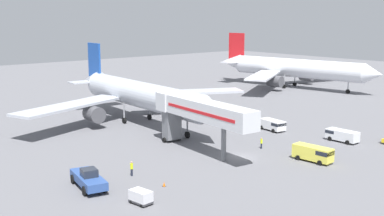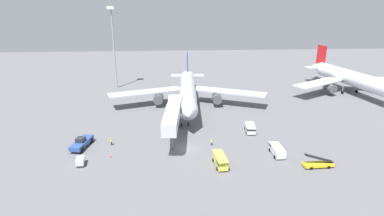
# 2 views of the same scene
# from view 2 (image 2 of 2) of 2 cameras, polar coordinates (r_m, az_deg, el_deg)

# --- Properties ---
(ground_plane) EXTENTS (300.00, 300.00, 0.00)m
(ground_plane) POSITION_cam_2_polar(r_m,az_deg,el_deg) (67.16, -1.03, -7.50)
(ground_plane) COLOR slate
(airplane_at_gate) EXTENTS (47.93, 46.13, 13.87)m
(airplane_at_gate) POSITION_cam_2_polar(r_m,az_deg,el_deg) (92.19, -0.79, 3.27)
(airplane_at_gate) COLOR #B7BCC6
(airplane_at_gate) RESTS_ON ground
(jet_bridge) EXTENTS (5.07, 21.03, 7.79)m
(jet_bridge) POSITION_cam_2_polar(r_m,az_deg,el_deg) (70.49, -3.48, -1.00)
(jet_bridge) COLOR silver
(jet_bridge) RESTS_ON ground
(pushback_tug) EXTENTS (3.71, 7.45, 2.40)m
(pushback_tug) POSITION_cam_2_polar(r_m,az_deg,el_deg) (71.40, -19.69, -6.03)
(pushback_tug) COLOR #2D4C8E
(pushback_tug) RESTS_ON ground
(belt_loader_truck) EXTENTS (5.83, 2.05, 2.89)m
(belt_loader_truck) POSITION_cam_2_polar(r_m,az_deg,el_deg) (64.37, 22.25, -9.48)
(belt_loader_truck) COLOR yellow
(belt_loader_truck) RESTS_ON ground
(service_van_far_center) EXTENTS (2.82, 5.09, 1.83)m
(service_van_far_center) POSITION_cam_2_polar(r_m,az_deg,el_deg) (76.31, 10.70, -3.66)
(service_van_far_center) COLOR white
(service_van_far_center) RESTS_ON ground
(service_van_rear_right) EXTENTS (2.27, 5.15, 1.83)m
(service_van_rear_right) POSITION_cam_2_polar(r_m,az_deg,el_deg) (66.58, 15.39, -7.44)
(service_van_rear_right) COLOR white
(service_van_rear_right) RESTS_ON ground
(service_van_mid_right) EXTENTS (2.45, 5.67, 2.11)m
(service_van_mid_right) POSITION_cam_2_polar(r_m,az_deg,el_deg) (60.15, 5.24, -9.57)
(service_van_mid_right) COLOR #E5DB4C
(service_van_mid_right) RESTS_ON ground
(baggage_cart_mid_left) EXTENTS (1.72, 2.59, 1.50)m
(baggage_cart_mid_left) POSITION_cam_2_polar(r_m,az_deg,el_deg) (64.08, -19.90, -9.21)
(baggage_cart_mid_left) COLOR #38383D
(baggage_cart_mid_left) RESTS_ON ground
(ground_crew_worker_foreground) EXTENTS (0.39, 0.39, 1.67)m
(ground_crew_worker_foreground) POSITION_cam_2_polar(r_m,az_deg,el_deg) (68.32, 3.64, -6.24)
(ground_crew_worker_foreground) COLOR #1E2333
(ground_crew_worker_foreground) RESTS_ON ground
(ground_crew_worker_midground) EXTENTS (0.50, 0.50, 1.87)m
(ground_crew_worker_midground) POSITION_cam_2_polar(r_m,az_deg,el_deg) (70.45, -14.66, -5.95)
(ground_crew_worker_midground) COLOR #1E2333
(ground_crew_worker_midground) RESTS_ON ground
(safety_cone_alpha) EXTENTS (0.35, 0.35, 0.54)m
(safety_cone_alpha) POSITION_cam_2_polar(r_m,az_deg,el_deg) (65.56, -14.81, -8.58)
(safety_cone_alpha) COLOR black
(safety_cone_alpha) RESTS_ON ground
(airplane_background) EXTENTS (44.98, 48.91, 14.40)m
(airplane_background) POSITION_cam_2_polar(r_m,az_deg,el_deg) (119.61, 27.57, 4.77)
(airplane_background) COLOR silver
(airplane_background) RESTS_ON ground
(apron_light_mast) EXTENTS (2.40, 2.40, 28.97)m
(apron_light_mast) POSITION_cam_2_polar(r_m,az_deg,el_deg) (115.78, -14.40, 13.15)
(apron_light_mast) COLOR #93969B
(apron_light_mast) RESTS_ON ground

